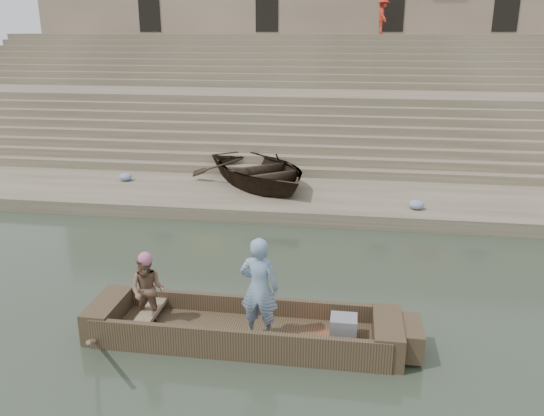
% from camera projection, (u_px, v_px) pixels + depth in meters
% --- Properties ---
extents(ground, '(120.00, 120.00, 0.00)m').
position_uv_depth(ground, '(170.00, 328.00, 10.31)').
color(ground, '#2C3729').
rests_on(ground, ground).
extents(lower_landing, '(32.00, 4.00, 0.40)m').
position_uv_depth(lower_landing, '(250.00, 197.00, 17.78)').
color(lower_landing, gray).
rests_on(lower_landing, ground).
extents(mid_landing, '(32.00, 3.00, 2.80)m').
position_uv_depth(mid_landing, '(281.00, 124.00, 24.47)').
color(mid_landing, gray).
rests_on(mid_landing, ground).
extents(upper_landing, '(32.00, 3.00, 5.20)m').
position_uv_depth(upper_landing, '(298.00, 82.00, 30.68)').
color(upper_landing, gray).
rests_on(upper_landing, ground).
extents(ghat_steps, '(32.00, 11.00, 5.20)m').
position_uv_depth(ghat_steps, '(286.00, 110.00, 25.93)').
color(ghat_steps, gray).
rests_on(ghat_steps, ground).
extents(building_wall, '(32.00, 5.07, 11.20)m').
position_uv_depth(building_wall, '(306.00, 27.00, 33.52)').
color(building_wall, tan).
rests_on(building_wall, ground).
extents(main_rowboat, '(5.00, 1.30, 0.22)m').
position_uv_depth(main_rowboat, '(243.00, 335.00, 9.88)').
color(main_rowboat, brown).
rests_on(main_rowboat, ground).
extents(rowboat_trim, '(6.04, 2.63, 2.01)m').
position_uv_depth(rowboat_trim, '(254.00, 326.00, 9.78)').
color(rowboat_trim, brown).
rests_on(rowboat_trim, ground).
extents(standing_man, '(0.71, 0.50, 1.85)m').
position_uv_depth(standing_man, '(259.00, 288.00, 9.36)').
color(standing_man, '#224E81').
rests_on(standing_man, main_rowboat).
extents(rowing_man, '(0.65, 0.51, 1.34)m').
position_uv_depth(rowing_man, '(147.00, 290.00, 9.86)').
color(rowing_man, '#26724C').
rests_on(rowing_man, main_rowboat).
extents(television, '(0.46, 0.42, 0.40)m').
position_uv_depth(television, '(343.00, 327.00, 9.53)').
color(television, slate).
rests_on(television, main_rowboat).
extents(beached_rowboat, '(5.86, 6.14, 1.04)m').
position_uv_depth(beached_rowboat, '(259.00, 170.00, 18.28)').
color(beached_rowboat, '#2D2116').
rests_on(beached_rowboat, lower_landing).
extents(pedestrian, '(0.83, 1.26, 1.83)m').
position_uv_depth(pedestrian, '(383.00, 16.00, 29.21)').
color(pedestrian, '#B32D1E').
rests_on(pedestrian, upper_landing).
extents(cloth_bundles, '(10.08, 2.20, 0.26)m').
position_uv_depth(cloth_bundles, '(266.00, 188.00, 17.60)').
color(cloth_bundles, '#3F5999').
rests_on(cloth_bundles, lower_landing).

